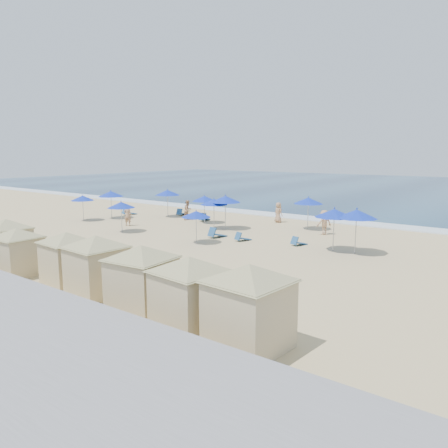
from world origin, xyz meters
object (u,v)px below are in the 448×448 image
(cabana_1, at_px, (18,246))
(umbrella_0, at_px, (111,194))
(trash_bin, at_px, (133,263))
(cabana_6, at_px, (249,296))
(umbrella_3, at_px, (121,205))
(umbrella_4, at_px, (204,199))
(cabana_4, at_px, (142,270))
(beachgoer_3, at_px, (278,212))
(umbrella_2, at_px, (167,193))
(cabana_5, at_px, (189,284))
(cabana_0, at_px, (7,236))
(beachgoer_1, at_px, (188,210))
(umbrella_1, at_px, (83,198))
(beachgoer_2, at_px, (324,222))
(cabana_3, at_px, (96,257))
(umbrella_6, at_px, (196,214))
(cabana_2, at_px, (67,251))
(umbrella_5, at_px, (225,199))
(umbrella_9, at_px, (334,213))
(umbrella_8, at_px, (308,201))
(beachgoer_0, at_px, (128,215))
(umbrella_7, at_px, (214,202))
(umbrella_10, at_px, (357,214))

(cabana_1, bearing_deg, umbrella_0, 127.97)
(cabana_1, bearing_deg, trash_bin, 47.10)
(cabana_6, bearing_deg, umbrella_3, 150.55)
(umbrella_0, height_order, umbrella_4, umbrella_0)
(cabana_4, xyz_separation_m, beachgoer_3, (-6.75, 21.53, -0.75))
(umbrella_2, bearing_deg, cabana_5, -43.73)
(cabana_4, bearing_deg, umbrella_4, 123.51)
(cabana_0, distance_m, beachgoer_1, 17.77)
(cabana_5, distance_m, beachgoer_1, 24.37)
(umbrella_3, bearing_deg, cabana_4, -37.02)
(cabana_1, height_order, beachgoer_1, cabana_1)
(cabana_6, bearing_deg, umbrella_1, 154.79)
(umbrella_0, distance_m, beachgoer_2, 19.29)
(cabana_3, relative_size, umbrella_6, 1.99)
(cabana_3, height_order, beachgoer_1, cabana_3)
(cabana_1, relative_size, umbrella_6, 1.82)
(cabana_2, distance_m, umbrella_5, 15.99)
(umbrella_1, bearing_deg, umbrella_9, 5.12)
(cabana_4, xyz_separation_m, umbrella_9, (1.53, 13.97, 0.73))
(cabana_4, distance_m, umbrella_4, 20.84)
(cabana_2, bearing_deg, umbrella_1, 143.09)
(umbrella_9, bearing_deg, umbrella_5, 167.50)
(umbrella_5, xyz_separation_m, umbrella_8, (5.20, 3.76, -0.10))
(cabana_4, height_order, beachgoer_0, cabana_4)
(cabana_6, height_order, umbrella_5, cabana_6)
(umbrella_5, bearing_deg, beachgoer_0, -153.50)
(cabana_3, relative_size, umbrella_7, 1.80)
(umbrella_6, bearing_deg, umbrella_0, 164.79)
(cabana_4, relative_size, umbrella_1, 1.94)
(umbrella_7, height_order, umbrella_10, umbrella_10)
(cabana_2, height_order, cabana_5, cabana_5)
(cabana_5, height_order, umbrella_0, cabana_5)
(cabana_1, xyz_separation_m, umbrella_10, (11.40, 14.42, 0.91))
(umbrella_4, height_order, umbrella_7, umbrella_7)
(beachgoer_3, bearing_deg, umbrella_4, 57.69)
(umbrella_0, distance_m, umbrella_2, 5.08)
(umbrella_3, bearing_deg, cabana_6, -29.45)
(umbrella_2, distance_m, umbrella_8, 13.55)
(umbrella_6, bearing_deg, beachgoer_2, 55.82)
(umbrella_7, bearing_deg, cabana_2, -76.77)
(cabana_6, distance_m, umbrella_4, 24.08)
(umbrella_0, xyz_separation_m, umbrella_5, (11.62, 1.82, 0.12))
(cabana_2, relative_size, umbrella_5, 1.53)
(cabana_0, bearing_deg, umbrella_3, 106.18)
(umbrella_0, distance_m, umbrella_1, 2.54)
(umbrella_10, height_order, beachgoer_1, umbrella_10)
(cabana_4, xyz_separation_m, cabana_5, (2.54, -0.18, -0.01))
(cabana_6, distance_m, umbrella_7, 21.18)
(umbrella_5, distance_m, umbrella_6, 5.74)
(umbrella_3, relative_size, beachgoer_2, 1.32)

